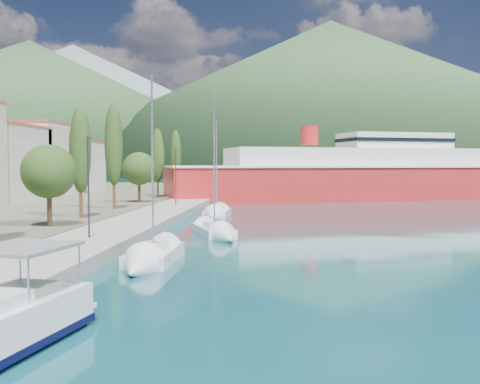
{
  "coord_description": "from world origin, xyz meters",
  "views": [
    {
      "loc": [
        2.52,
        -18.69,
        5.22
      ],
      "look_at": [
        0.0,
        14.0,
        3.5
      ],
      "focal_mm": 40.0,
      "sensor_mm": 36.0,
      "label": 1
    }
  ],
  "objects": [
    {
      "name": "sailboat_far",
      "position": [
        -3.84,
        32.13,
        0.3
      ],
      "size": [
        2.35,
        7.11,
        10.41
      ],
      "color": "silver",
      "rests_on": "ground"
    },
    {
      "name": "hills_near",
      "position": [
        98.04,
        372.5,
        49.18
      ],
      "size": [
        1010.0,
        520.0,
        115.0
      ],
      "color": "#30502B",
      "rests_on": "ground"
    },
    {
      "name": "quay",
      "position": [
        -9.0,
        26.0,
        0.4
      ],
      "size": [
        5.0,
        88.0,
        0.8
      ],
      "primitive_type": "cube",
      "color": "gray",
      "rests_on": "ground"
    },
    {
      "name": "ferry",
      "position": [
        14.2,
        61.83,
        3.43
      ],
      "size": [
        57.58,
        29.9,
        11.28
      ],
      "color": "red",
      "rests_on": "ground"
    },
    {
      "name": "lamp_posts",
      "position": [
        -9.0,
        14.07,
        4.08
      ],
      "size": [
        0.15,
        48.98,
        6.06
      ],
      "color": "#2D2D33",
      "rests_on": "quay"
    },
    {
      "name": "sailboat_near",
      "position": [
        -4.26,
        7.58,
        0.29
      ],
      "size": [
        2.27,
        7.49,
        10.74
      ],
      "color": "silver",
      "rests_on": "ground"
    },
    {
      "name": "ground",
      "position": [
        0.0,
        120.0,
        0.0
      ],
      "size": [
        1400.0,
        1400.0,
        0.0
      ],
      "primitive_type": "plane",
      "color": "#10464F"
    },
    {
      "name": "tree_row",
      "position": [
        -14.21,
        30.76,
        5.87
      ],
      "size": [
        3.89,
        66.42,
        10.61
      ],
      "color": "#47301E",
      "rests_on": "land_strip"
    },
    {
      "name": "sailboat_mid",
      "position": [
        -1.78,
        18.54,
        0.28
      ],
      "size": [
        4.8,
        8.04,
        11.27
      ],
      "color": "silver",
      "rests_on": "ground"
    },
    {
      "name": "hills_far",
      "position": [
        138.59,
        618.73,
        77.39
      ],
      "size": [
        1480.0,
        900.0,
        180.0
      ],
      "color": "slate",
      "rests_on": "ground"
    }
  ]
}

